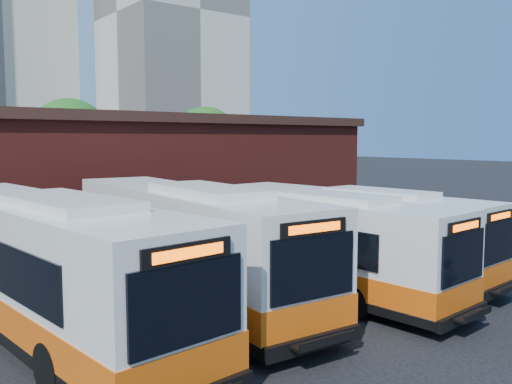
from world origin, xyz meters
TOP-DOWN VIEW (x-y plane):
  - ground at (0.00, 0.00)m, footprint 220.00×220.00m
  - bus_west at (-8.90, 4.31)m, footprint 4.10×13.81m
  - bus_midwest at (-4.20, 4.97)m, footprint 3.68×13.65m
  - bus_mideast at (-0.71, 3.43)m, footprint 3.54×12.46m
  - bus_east at (2.39, 3.97)m, footprint 3.44×12.07m
  - depot_building at (0.00, 20.00)m, footprint 28.60×12.60m
  - tree_mid at (2.00, 34.00)m, footprint 6.56×6.56m
  - tree_east at (13.00, 31.00)m, footprint 6.24×6.24m
  - tower_right at (30.00, 68.00)m, footprint 18.00×18.00m

SIDE VIEW (x-z plane):
  - ground at x=0.00m, z-range 0.00..0.00m
  - bus_east at x=2.39m, z-range -0.15..3.10m
  - bus_mideast at x=-0.71m, z-range -0.15..3.20m
  - bus_midwest at x=-4.20m, z-range -0.17..3.51m
  - bus_west at x=-8.90m, z-range -0.17..3.54m
  - depot_building at x=0.00m, z-range 0.06..6.46m
  - tree_east at x=13.00m, z-range 0.85..8.81m
  - tree_mid at x=2.00m, z-range 0.90..9.26m
  - tower_right at x=30.00m, z-range -0.26..48.94m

